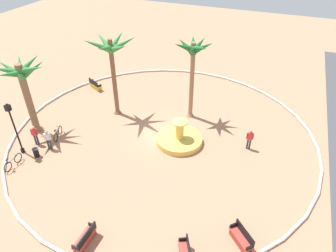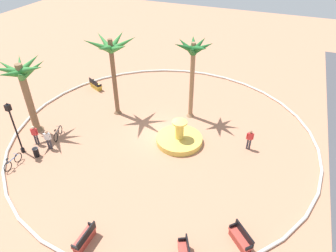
{
  "view_description": "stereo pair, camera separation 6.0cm",
  "coord_description": "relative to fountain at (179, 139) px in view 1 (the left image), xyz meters",
  "views": [
    {
      "loc": [
        18.31,
        7.78,
        14.76
      ],
      "look_at": [
        0.16,
        0.47,
        1.0
      ],
      "focal_mm": 32.86,
      "sensor_mm": 36.0,
      "label": 1
    },
    {
      "loc": [
        18.29,
        7.84,
        14.76
      ],
      "look_at": [
        0.16,
        0.47,
        1.0
      ],
      "focal_mm": 32.86,
      "sensor_mm": 36.0,
      "label": 2
    }
  ],
  "objects": [
    {
      "name": "fountain",
      "position": [
        0.0,
        0.0,
        0.0
      ],
      "size": [
        3.55,
        3.55,
        1.92
      ],
      "color": "gold",
      "rests_on": "ground"
    },
    {
      "name": "bicycle_by_lamppost",
      "position": [
        3.0,
        -9.09,
        0.09
      ],
      "size": [
        1.65,
        0.66,
        0.94
      ],
      "color": "black",
      "rests_on": "ground"
    },
    {
      "name": "ground_plane",
      "position": [
        -0.54,
        -1.57,
        -0.29
      ],
      "size": [
        80.0,
        80.0,
        0.0
      ],
      "primitive_type": "plane",
      "color": "tan"
    },
    {
      "name": "palm_tree_by_curb",
      "position": [
        -1.93,
        -6.52,
        5.19
      ],
      "size": [
        4.36,
        4.11,
        6.96
      ],
      "color": "brown",
      "rests_on": "ground"
    },
    {
      "name": "bench_east",
      "position": [
        10.19,
        -1.63,
        0.06
      ],
      "size": [
        1.6,
        0.51,
        1.0
      ],
      "color": "#B73D33",
      "rests_on": "ground"
    },
    {
      "name": "person_pedestrian_stroll",
      "position": [
        -1.2,
        5.08,
        0.65
      ],
      "size": [
        0.27,
        0.52,
        1.68
      ],
      "color": "#33333D",
      "rests_on": "ground"
    },
    {
      "name": "bench_southeast",
      "position": [
        7.05,
        6.12,
        0.06
      ],
      "size": [
        1.48,
        1.49,
        1.0
      ],
      "color": "#B73D33",
      "rests_on": "ground"
    },
    {
      "name": "palm_tree_near_fountain",
      "position": [
        2.79,
        -11.39,
        4.12
      ],
      "size": [
        4.09,
        4.06,
        6.03
      ],
      "color": "brown",
      "rests_on": "ground"
    },
    {
      "name": "lamppost",
      "position": [
        5.46,
        -10.4,
        2.19
      ],
      "size": [
        0.32,
        0.32,
        4.23
      ],
      "color": "black",
      "rests_on": "ground"
    },
    {
      "name": "trash_bin",
      "position": [
        5.47,
        -9.09,
        0.1
      ],
      "size": [
        0.46,
        0.46,
        0.73
      ],
      "color": "black",
      "rests_on": "ground"
    },
    {
      "name": "person_cyclist_helmet",
      "position": [
        4.31,
        -10.04,
        0.65
      ],
      "size": [
        0.32,
        0.49,
        1.67
      ],
      "color": "#33333D",
      "rests_on": "ground"
    },
    {
      "name": "bicycle_red_frame",
      "position": [
        6.92,
        -9.83,
        0.09
      ],
      "size": [
        1.72,
        0.44,
        0.94
      ],
      "color": "black",
      "rests_on": "ground"
    },
    {
      "name": "person_cyclist_photo",
      "position": [
        4.39,
        -8.76,
        0.64
      ],
      "size": [
        0.33,
        0.48,
        1.66
      ],
      "color": "#33333D",
      "rests_on": "ground"
    },
    {
      "name": "plaza_curb",
      "position": [
        -0.54,
        -1.57,
        -0.19
      ],
      "size": [
        23.84,
        23.84,
        0.2
      ],
      "primitive_type": "torus",
      "color": "silver",
      "rests_on": "ground"
    },
    {
      "name": "palm_tree_mid_plaza",
      "position": [
        -3.9,
        -0.4,
        5.1
      ],
      "size": [
        3.18,
        3.13,
        6.87
      ],
      "color": "#8E6B4C",
      "rests_on": "ground"
    },
    {
      "name": "bench_north",
      "position": [
        -5.06,
        -10.85,
        0.06
      ],
      "size": [
        1.15,
        1.66,
        1.0
      ],
      "color": "gold",
      "rests_on": "ground"
    }
  ]
}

